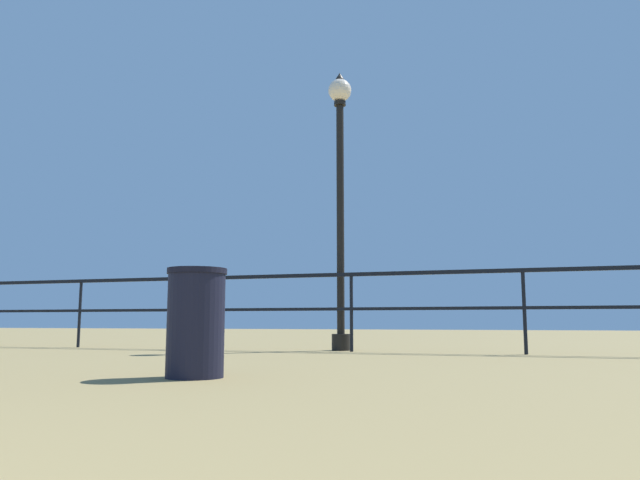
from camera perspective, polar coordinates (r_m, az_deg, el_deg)
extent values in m
cube|color=black|center=(7.99, 2.95, -3.26)|extent=(25.70, 0.05, 0.05)
cube|color=black|center=(7.97, 2.97, -6.49)|extent=(25.70, 0.04, 0.04)
cylinder|color=black|center=(9.98, -21.65, -6.48)|extent=(0.04, 0.04, 1.00)
cylinder|color=black|center=(8.78, -10.75, -6.80)|extent=(0.04, 0.04, 1.00)
cylinder|color=black|center=(7.97, 2.97, -6.85)|extent=(0.04, 0.04, 1.00)
cylinder|color=black|center=(7.69, 18.66, -6.43)|extent=(0.04, 0.04, 1.00)
cylinder|color=black|center=(8.29, 1.98, -9.58)|extent=(0.25, 0.25, 0.22)
cylinder|color=black|center=(8.41, 1.93, 2.18)|extent=(0.10, 0.10, 3.21)
cylinder|color=black|center=(8.83, 1.88, 12.69)|extent=(0.17, 0.17, 0.06)
sphere|color=#F3DDC1|center=(8.90, 1.87, 13.87)|extent=(0.33, 0.33, 0.33)
cone|color=black|center=(8.98, 1.87, 15.14)|extent=(0.12, 0.12, 0.10)
cylinder|color=black|center=(4.39, -11.59, -7.87)|extent=(0.40, 0.40, 0.72)
cylinder|color=black|center=(4.40, -11.46, -2.90)|extent=(0.42, 0.42, 0.04)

